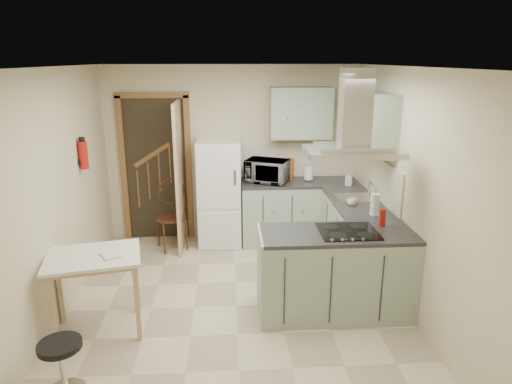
{
  "coord_description": "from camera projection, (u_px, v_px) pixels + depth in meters",
  "views": [
    {
      "loc": [
        -0.07,
        -4.4,
        2.58
      ],
      "look_at": [
        0.24,
        0.45,
        1.15
      ],
      "focal_mm": 32.0,
      "sensor_mm": 36.0,
      "label": 1
    }
  ],
  "objects": [
    {
      "name": "floor",
      "position": [
        237.0,
        306.0,
        4.94
      ],
      "size": [
        4.2,
        4.2,
        0.0
      ],
      "primitive_type": "plane",
      "color": "beige",
      "rests_on": "ground"
    },
    {
      "name": "ceiling",
      "position": [
        234.0,
        67.0,
        4.24
      ],
      "size": [
        4.2,
        4.2,
        0.0
      ],
      "primitive_type": "plane",
      "rotation": [
        3.14,
        0.0,
        0.0
      ],
      "color": "silver",
      "rests_on": "back_wall"
    },
    {
      "name": "back_wall",
      "position": [
        233.0,
        154.0,
        6.6
      ],
      "size": [
        3.6,
        0.0,
        3.6
      ],
      "primitive_type": "plane",
      "rotation": [
        1.57,
        0.0,
        0.0
      ],
      "color": "beige",
      "rests_on": "floor"
    },
    {
      "name": "left_wall",
      "position": [
        52.0,
        199.0,
        4.48
      ],
      "size": [
        0.0,
        4.2,
        4.2
      ],
      "primitive_type": "plane",
      "rotation": [
        1.57,
        0.0,
        1.57
      ],
      "color": "beige",
      "rests_on": "floor"
    },
    {
      "name": "right_wall",
      "position": [
        410.0,
        192.0,
        4.7
      ],
      "size": [
        0.0,
        4.2,
        4.2
      ],
      "primitive_type": "plane",
      "rotation": [
        1.57,
        0.0,
        -1.57
      ],
      "color": "beige",
      "rests_on": "floor"
    },
    {
      "name": "doorway",
      "position": [
        156.0,
        169.0,
        6.56
      ],
      "size": [
        1.1,
        0.12,
        2.1
      ],
      "primitive_type": "cube",
      "color": "brown",
      "rests_on": "floor"
    },
    {
      "name": "fridge",
      "position": [
        219.0,
        193.0,
        6.44
      ],
      "size": [
        0.6,
        0.6,
        1.5
      ],
      "primitive_type": "cube",
      "color": "white",
      "rests_on": "floor"
    },
    {
      "name": "counter_back",
      "position": [
        279.0,
        212.0,
        6.58
      ],
      "size": [
        1.08,
        0.6,
        0.9
      ],
      "primitive_type": "cube",
      "color": "#9EB2A0",
      "rests_on": "floor"
    },
    {
      "name": "counter_right",
      "position": [
        349.0,
        227.0,
        5.98
      ],
      "size": [
        0.6,
        1.95,
        0.9
      ],
      "primitive_type": "cube",
      "color": "#9EB2A0",
      "rests_on": "floor"
    },
    {
      "name": "splashback",
      "position": [
        298.0,
        160.0,
        6.68
      ],
      "size": [
        1.68,
        0.02,
        0.5
      ],
      "primitive_type": "cube",
      "color": "beige",
      "rests_on": "counter_back"
    },
    {
      "name": "wall_cabinet_back",
      "position": [
        301.0,
        113.0,
        6.32
      ],
      "size": [
        0.85,
        0.35,
        0.7
      ],
      "primitive_type": "cube",
      "color": "#9EB2A0",
      "rests_on": "back_wall"
    },
    {
      "name": "wall_cabinet_right",
      "position": [
        372.0,
        123.0,
        5.33
      ],
      "size": [
        0.35,
        0.9,
        0.7
      ],
      "primitive_type": "cube",
      "color": "#9EB2A0",
      "rests_on": "right_wall"
    },
    {
      "name": "peninsula",
      "position": [
        336.0,
        273.0,
        4.71
      ],
      "size": [
        1.55,
        0.65,
        0.9
      ],
      "primitive_type": "cube",
      "color": "#9EB2A0",
      "rests_on": "floor"
    },
    {
      "name": "hob",
      "position": [
        348.0,
        231.0,
        4.58
      ],
      "size": [
        0.58,
        0.5,
        0.01
      ],
      "primitive_type": "cube",
      "color": "black",
      "rests_on": "peninsula"
    },
    {
      "name": "extractor_hood",
      "position": [
        353.0,
        152.0,
        4.35
      ],
      "size": [
        0.9,
        0.55,
        0.1
      ],
      "primitive_type": "cube",
      "color": "silver",
      "rests_on": "ceiling"
    },
    {
      "name": "sink",
      "position": [
        354.0,
        198.0,
        5.69
      ],
      "size": [
        0.45,
        0.4,
        0.01
      ],
      "primitive_type": "cube",
      "color": "silver",
      "rests_on": "counter_right"
    },
    {
      "name": "fire_extinguisher",
      "position": [
        83.0,
        155.0,
        5.28
      ],
      "size": [
        0.1,
        0.1,
        0.32
      ],
      "primitive_type": "cylinder",
      "color": "#B2140F",
      "rests_on": "left_wall"
    },
    {
      "name": "drop_leaf_table",
      "position": [
        97.0,
        294.0,
        4.39
      ],
      "size": [
        0.97,
        0.8,
        0.8
      ],
      "primitive_type": "cube",
      "rotation": [
        0.0,
        0.0,
        0.21
      ],
      "color": "#D9B485",
      "rests_on": "floor"
    },
    {
      "name": "bentwood_chair",
      "position": [
        171.0,
        218.0,
        6.33
      ],
      "size": [
        0.52,
        0.52,
        0.89
      ],
      "primitive_type": "cube",
      "rotation": [
        0.0,
        0.0,
        0.4
      ],
      "color": "#4E301A",
      "rests_on": "floor"
    },
    {
      "name": "stool",
      "position": [
        63.0,
        367.0,
        3.61
      ],
      "size": [
        0.35,
        0.35,
        0.46
      ],
      "primitive_type": "cylinder",
      "rotation": [
        0.0,
        0.0,
        0.04
      ],
      "color": "black",
      "rests_on": "floor"
    },
    {
      "name": "microwave",
      "position": [
        267.0,
        171.0,
        6.4
      ],
      "size": [
        0.68,
        0.58,
        0.32
      ],
      "primitive_type": "imported",
      "rotation": [
        0.0,
        0.0,
        -0.41
      ],
      "color": "black",
      "rests_on": "counter_back"
    },
    {
      "name": "kettle",
      "position": [
        309.0,
        174.0,
        6.48
      ],
      "size": [
        0.17,
        0.17,
        0.2
      ],
      "primitive_type": "cylinder",
      "rotation": [
        0.0,
        0.0,
        0.25
      ],
      "color": "white",
      "rests_on": "counter_back"
    },
    {
      "name": "cereal_box",
      "position": [
        290.0,
        169.0,
        6.59
      ],
      "size": [
        0.13,
        0.2,
        0.28
      ],
      "primitive_type": "cube",
      "rotation": [
        0.0,
        0.0,
        -0.29
      ],
      "color": "orange",
      "rests_on": "counter_back"
    },
    {
      "name": "soap_bottle",
      "position": [
        349.0,
        178.0,
        6.24
      ],
      "size": [
        0.11,
        0.11,
        0.19
      ],
      "primitive_type": "imported",
      "rotation": [
        0.0,
        0.0,
        -0.32
      ],
      "color": "#AEB0BA",
      "rests_on": "counter_right"
    },
    {
      "name": "paper_towel",
      "position": [
        375.0,
        204.0,
        5.05
      ],
      "size": [
        0.12,
        0.12,
        0.25
      ],
      "primitive_type": "cylinder",
      "rotation": [
        0.0,
        0.0,
        -0.25
      ],
      "color": "silver",
      "rests_on": "counter_right"
    },
    {
      "name": "cup",
      "position": [
        352.0,
        202.0,
        5.4
      ],
      "size": [
        0.13,
        0.13,
        0.09
      ],
      "primitive_type": "imported",
      "rotation": [
        0.0,
        0.0,
        -0.3
      ],
      "color": "silver",
      "rests_on": "counter_right"
    },
    {
      "name": "red_bottle",
      "position": [
        382.0,
        217.0,
        4.73
      ],
      "size": [
        0.07,
        0.07,
        0.18
      ],
      "primitive_type": "cylinder",
      "rotation": [
        0.0,
        0.0,
        0.11
      ],
      "color": "#A21A0D",
      "rests_on": "peninsula"
    },
    {
      "name": "book",
      "position": [
        102.0,
        253.0,
        4.22
      ],
      "size": [
        0.24,
        0.26,
        0.09
      ],
      "primitive_type": "imported",
      "rotation": [
        0.0,
        0.0,
        0.53
      ],
      "color": "#A83848",
      "rests_on": "drop_leaf_table"
    }
  ]
}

